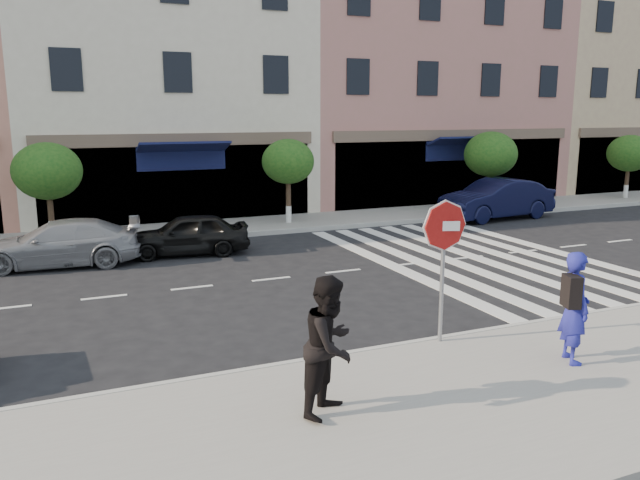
% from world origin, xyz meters
% --- Properties ---
extents(ground, '(120.00, 120.00, 0.00)m').
position_xyz_m(ground, '(0.00, 0.00, 0.00)').
color(ground, black).
rests_on(ground, ground).
extents(sidewalk_near, '(60.00, 4.50, 0.15)m').
position_xyz_m(sidewalk_near, '(0.00, -3.75, 0.07)').
color(sidewalk_near, gray).
rests_on(sidewalk_near, ground).
extents(sidewalk_far, '(60.00, 3.00, 0.15)m').
position_xyz_m(sidewalk_far, '(0.00, 11.00, 0.07)').
color(sidewalk_far, gray).
rests_on(sidewalk_far, ground).
extents(building_centre, '(11.00, 9.00, 11.00)m').
position_xyz_m(building_centre, '(-0.50, 17.00, 5.50)').
color(building_centre, beige).
rests_on(building_centre, ground).
extents(building_east_mid, '(13.00, 9.00, 13.00)m').
position_xyz_m(building_east_mid, '(11.50, 17.00, 6.50)').
color(building_east_mid, '#B5726C').
rests_on(building_east_mid, ground).
extents(building_east_far, '(12.00, 9.00, 12.00)m').
position_xyz_m(building_east_far, '(24.00, 17.00, 6.00)').
color(building_east_far, '#D6BA89').
rests_on(building_east_far, ground).
extents(street_tree_wb, '(2.10, 2.10, 3.06)m').
position_xyz_m(street_tree_wb, '(-5.00, 10.80, 2.31)').
color(street_tree_wb, '#473323').
rests_on(street_tree_wb, sidewalk_far).
extents(street_tree_c, '(1.90, 1.90, 3.04)m').
position_xyz_m(street_tree_c, '(3.00, 10.80, 2.36)').
color(street_tree_c, '#473323').
rests_on(street_tree_c, sidewalk_far).
extents(street_tree_ea, '(2.20, 2.20, 3.19)m').
position_xyz_m(street_tree_ea, '(12.00, 10.80, 2.39)').
color(street_tree_ea, '#473323').
rests_on(street_tree_ea, sidewalk_far).
extents(street_tree_eb, '(2.00, 2.00, 2.94)m').
position_xyz_m(street_tree_eb, '(20.00, 10.80, 2.22)').
color(street_tree_eb, '#473323').
rests_on(street_tree_eb, sidewalk_far).
extents(stop_sign, '(0.84, 0.34, 2.52)m').
position_xyz_m(stop_sign, '(1.21, -1.67, 1.98)').
color(stop_sign, gray).
rests_on(stop_sign, sidewalk_near).
extents(photographer, '(0.64, 0.78, 1.82)m').
position_xyz_m(photographer, '(2.65, -3.26, 1.06)').
color(photographer, navy).
rests_on(photographer, sidewalk_near).
extents(walker, '(1.17, 1.14, 1.90)m').
position_xyz_m(walker, '(-1.66, -3.31, 1.10)').
color(walker, black).
rests_on(walker, sidewalk_near).
extents(car_far_left, '(4.47, 2.23, 1.25)m').
position_xyz_m(car_far_left, '(-4.85, 7.60, 0.62)').
color(car_far_left, gray).
rests_on(car_far_left, ground).
extents(car_far_mid, '(3.74, 1.91, 1.22)m').
position_xyz_m(car_far_mid, '(-1.37, 7.60, 0.61)').
color(car_far_mid, black).
rests_on(car_far_mid, ground).
extents(car_far_right, '(4.87, 2.04, 1.57)m').
position_xyz_m(car_far_right, '(11.04, 9.10, 0.78)').
color(car_far_right, black).
rests_on(car_far_right, ground).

